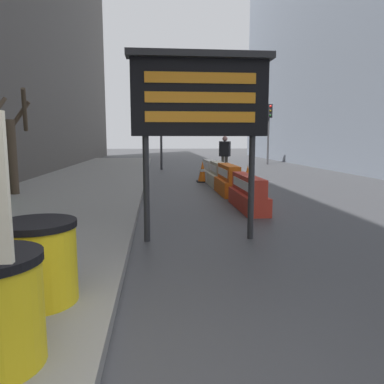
% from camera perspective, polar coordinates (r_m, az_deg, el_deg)
% --- Properties ---
extents(bare_tree, '(1.25, 1.09, 2.84)m').
position_cam_1_polar(bare_tree, '(11.36, -25.78, 6.45)').
color(bare_tree, '#4C3D2D').
rests_on(bare_tree, sidewalk_left).
extents(barrel_drum_middle, '(0.71, 0.71, 0.77)m').
position_cam_1_polar(barrel_drum_middle, '(3.78, -22.37, -9.79)').
color(barrel_drum_middle, yellow).
rests_on(barrel_drum_middle, sidewalk_left).
extents(message_board, '(2.26, 0.36, 2.96)m').
position_cam_1_polar(message_board, '(6.02, 1.20, 14.09)').
color(message_board, '#28282B').
rests_on(message_board, ground_plane).
extents(jersey_barrier_red_striped, '(0.51, 2.16, 0.80)m').
position_cam_1_polar(jersey_barrier_red_striped, '(8.90, 8.52, -0.36)').
color(jersey_barrier_red_striped, red).
rests_on(jersey_barrier_red_striped, ground_plane).
extents(jersey_barrier_orange_far, '(0.57, 1.88, 0.88)m').
position_cam_1_polar(jersey_barrier_orange_far, '(11.23, 5.56, 1.64)').
color(jersey_barrier_orange_far, orange).
rests_on(jersey_barrier_orange_far, ground_plane).
extents(jersey_barrier_cream, '(0.55, 1.62, 0.84)m').
position_cam_1_polar(jersey_barrier_cream, '(13.11, 3.96, 2.51)').
color(jersey_barrier_cream, beige).
rests_on(jersey_barrier_cream, ground_plane).
extents(jersey_barrier_white, '(0.60, 1.73, 0.80)m').
position_cam_1_polar(jersey_barrier_white, '(14.93, 2.80, 3.14)').
color(jersey_barrier_white, silver).
rests_on(jersey_barrier_white, ground_plane).
extents(traffic_cone_near, '(0.41, 0.41, 0.73)m').
position_cam_1_polar(traffic_cone_near, '(13.20, 8.47, 2.42)').
color(traffic_cone_near, black).
rests_on(traffic_cone_near, ground_plane).
extents(traffic_cone_mid, '(0.44, 0.44, 0.79)m').
position_cam_1_polar(traffic_cone_mid, '(14.33, 1.61, 3.08)').
color(traffic_cone_mid, black).
rests_on(traffic_cone_mid, ground_plane).
extents(traffic_light_near_curb, '(0.28, 0.45, 4.02)m').
position_cam_1_polar(traffic_light_near_curb, '(20.17, -4.75, 11.69)').
color(traffic_light_near_curb, '#2D2D30').
rests_on(traffic_light_near_curb, ground_plane).
extents(traffic_light_far_side, '(0.28, 0.45, 3.79)m').
position_cam_1_polar(traffic_light_far_side, '(24.49, 11.68, 10.55)').
color(traffic_light_far_side, '#2D2D30').
rests_on(traffic_light_far_side, ground_plane).
extents(pedestrian_worker, '(0.54, 0.46, 1.77)m').
position_cam_1_polar(pedestrian_worker, '(17.06, 5.02, 6.06)').
color(pedestrian_worker, '#514C42').
rests_on(pedestrian_worker, ground_plane).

